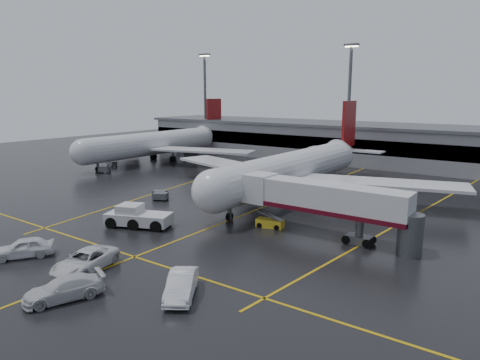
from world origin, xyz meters
The scene contains 22 objects.
ground centered at (0.00, 0.00, 0.00)m, with size 220.00×220.00×0.00m, color black.
apron_line_centre centered at (0.00, 0.00, 0.01)m, with size 0.25×90.00×0.02m, color gold.
apron_line_stop centered at (0.00, -22.00, 0.01)m, with size 60.00×0.25×0.02m, color gold.
apron_line_left centered at (-20.00, 10.00, 0.01)m, with size 0.25×70.00×0.02m, color gold.
apron_line_right centered at (18.00, 10.00, 0.01)m, with size 0.25×70.00×0.02m, color gold.
terminal centered at (0.00, 47.93, 4.32)m, with size 122.00×19.00×8.60m.
light_mast_left centered at (-45.00, 42.00, 14.47)m, with size 3.00×1.20×25.45m.
light_mast_mid centered at (-5.00, 42.00, 14.47)m, with size 3.00×1.20×25.45m.
main_airliner centered at (0.00, 9.70, 4.21)m, with size 48.80×45.60×14.10m.
second_airliner centered at (-42.00, 21.70, 4.21)m, with size 48.80×45.60×14.10m.
jet_bridge centered at (11.87, -6.00, 3.93)m, with size 19.90×3.40×6.05m.
pushback_tractor centered at (-7.27, -15.25, 1.07)m, with size 8.09×5.61×2.68m.
belt_loader centered at (5.53, -6.52, 0.50)m, with size 3.36×1.96×2.01m.
service_van_a centered at (-0.95, -26.68, 0.91)m, with size 3.02×6.55×1.82m, color white.
service_van_b centered at (2.42, -30.92, 0.85)m, with size 2.38×5.86×1.70m, color silver.
service_van_c centered at (9.27, -25.39, 0.92)m, with size 1.95×5.58×1.84m, color white.
service_van_d centered at (-8.51, -28.11, 0.93)m, with size 2.20×5.46×1.86m, color white.
baggage_cart_a centered at (-14.26, -4.71, 0.63)m, with size 2.37×2.05×1.12m.
baggage_cart_b centered at (-15.48, -3.72, 0.63)m, with size 2.35×1.99×1.12m.
baggage_cart_c centered at (-10.70, 4.43, 0.63)m, with size 2.23×1.69×1.12m.
baggage_cart_d centered at (-44.80, 10.63, 0.63)m, with size 2.12×1.50×1.12m.
baggage_cart_e centered at (-39.63, 4.84, 0.63)m, with size 2.37×2.05×1.12m.
Camera 1 is at (30.97, -47.92, 15.26)m, focal length 32.55 mm.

